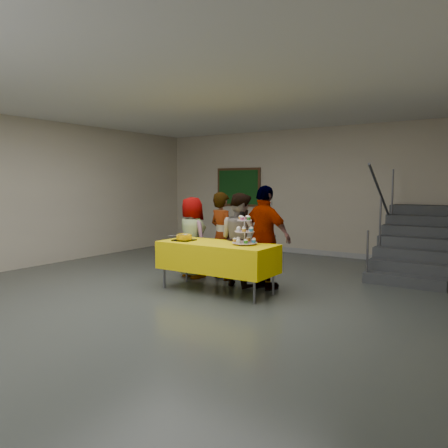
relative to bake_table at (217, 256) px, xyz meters
The scene contains 10 objects.
room_shell 1.77m from the bake_table, 112.91° to the right, with size 10.00×10.04×3.02m.
bake_table is the anchor object (origin of this frame).
cupcake_stand 0.61m from the bake_table, ahead, with size 0.38×0.38×0.44m.
bear_cake 0.66m from the bake_table, behind, with size 0.32×0.36×0.12m.
schoolchild_a 1.18m from the bake_table, 147.17° to the left, with size 0.71×0.46×1.45m, color slate.
schoolchild_b 0.92m from the bake_table, 118.79° to the left, with size 0.56×0.37×1.54m, color slate.
schoolchild_c 0.59m from the bake_table, 81.29° to the left, with size 0.75×0.58×1.54m, color slate.
schoolchild_d 0.82m from the bake_table, 43.45° to the left, with size 0.98×0.41×1.66m, color slate.
staircase 4.13m from the bake_table, 54.71° to the left, with size 1.30×2.40×2.04m.
noticeboard 4.87m from the bake_table, 117.68° to the left, with size 1.30×0.05×1.00m.
Camera 1 is at (4.14, -4.81, 1.69)m, focal length 35.00 mm.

